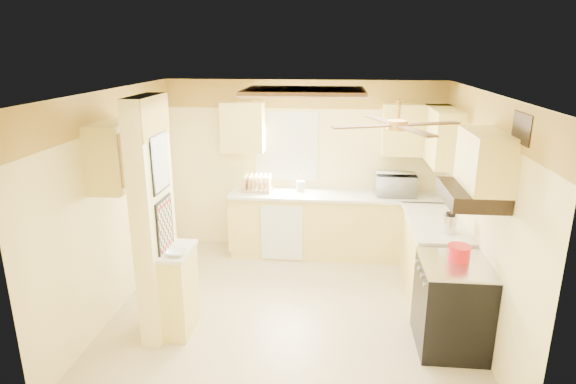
# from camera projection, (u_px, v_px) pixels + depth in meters

# --- Properties ---
(floor) EXTENTS (4.00, 4.00, 0.00)m
(floor) POSITION_uv_depth(u_px,v_px,m) (291.00, 308.00, 5.63)
(floor) COLOR beige
(floor) RESTS_ON ground
(ceiling) EXTENTS (4.00, 4.00, 0.00)m
(ceiling) POSITION_uv_depth(u_px,v_px,m) (291.00, 92.00, 4.91)
(ceiling) COLOR white
(ceiling) RESTS_ON wall_back
(wall_back) EXTENTS (4.00, 0.00, 4.00)m
(wall_back) POSITION_uv_depth(u_px,v_px,m) (303.00, 167.00, 7.08)
(wall_back) COLOR #FFEA9B
(wall_back) RESTS_ON floor
(wall_front) EXTENTS (4.00, 0.00, 4.00)m
(wall_front) POSITION_uv_depth(u_px,v_px,m) (266.00, 291.00, 3.46)
(wall_front) COLOR #FFEA9B
(wall_front) RESTS_ON floor
(wall_left) EXTENTS (0.00, 3.80, 3.80)m
(wall_left) POSITION_uv_depth(u_px,v_px,m) (116.00, 202.00, 5.47)
(wall_left) COLOR #FFEA9B
(wall_left) RESTS_ON floor
(wall_right) EXTENTS (0.00, 3.80, 3.80)m
(wall_right) POSITION_uv_depth(u_px,v_px,m) (479.00, 213.00, 5.08)
(wall_right) COLOR #FFEA9B
(wall_right) RESTS_ON floor
(wallpaper_border) EXTENTS (4.00, 0.02, 0.40)m
(wallpaper_border) POSITION_uv_depth(u_px,v_px,m) (304.00, 94.00, 6.76)
(wallpaper_border) COLOR yellow
(wallpaper_border) RESTS_ON wall_back
(partition_column) EXTENTS (0.20, 0.70, 2.50)m
(partition_column) POSITION_uv_depth(u_px,v_px,m) (154.00, 220.00, 4.88)
(partition_column) COLOR #FFEA9B
(partition_column) RESTS_ON floor
(partition_ledge) EXTENTS (0.25, 0.55, 0.90)m
(partition_ledge) POSITION_uv_depth(u_px,v_px,m) (180.00, 292.00, 5.09)
(partition_ledge) COLOR #E5CB69
(partition_ledge) RESTS_ON floor
(ledge_top) EXTENTS (0.28, 0.58, 0.04)m
(ledge_top) POSITION_uv_depth(u_px,v_px,m) (177.00, 251.00, 4.95)
(ledge_top) COLOR silver
(ledge_top) RESTS_ON partition_ledge
(lower_cabinets_back) EXTENTS (3.00, 0.60, 0.90)m
(lower_cabinets_back) POSITION_uv_depth(u_px,v_px,m) (336.00, 226.00, 6.98)
(lower_cabinets_back) COLOR #E5CB69
(lower_cabinets_back) RESTS_ON floor
(lower_cabinets_right) EXTENTS (0.60, 1.40, 0.90)m
(lower_cabinets_right) POSITION_uv_depth(u_px,v_px,m) (433.00, 258.00, 5.91)
(lower_cabinets_right) COLOR #E5CB69
(lower_cabinets_right) RESTS_ON floor
(countertop_back) EXTENTS (3.04, 0.64, 0.04)m
(countertop_back) POSITION_uv_depth(u_px,v_px,m) (337.00, 195.00, 6.83)
(countertop_back) COLOR silver
(countertop_back) RESTS_ON lower_cabinets_back
(countertop_right) EXTENTS (0.64, 1.44, 0.04)m
(countertop_right) POSITION_uv_depth(u_px,v_px,m) (436.00, 222.00, 5.78)
(countertop_right) COLOR silver
(countertop_right) RESTS_ON lower_cabinets_right
(dishwasher_panel) EXTENTS (0.58, 0.02, 0.80)m
(dishwasher_panel) POSITION_uv_depth(u_px,v_px,m) (282.00, 233.00, 6.76)
(dishwasher_panel) COLOR white
(dishwasher_panel) RESTS_ON lower_cabinets_back
(window) EXTENTS (0.92, 0.02, 1.02)m
(window) POSITION_uv_depth(u_px,v_px,m) (286.00, 146.00, 7.01)
(window) COLOR white
(window) RESTS_ON wall_back
(upper_cab_back_left) EXTENTS (0.60, 0.35, 0.70)m
(upper_cab_back_left) POSITION_uv_depth(u_px,v_px,m) (243.00, 127.00, 6.82)
(upper_cab_back_left) COLOR #E5CB69
(upper_cab_back_left) RESTS_ON wall_back
(upper_cab_back_right) EXTENTS (0.90, 0.35, 0.70)m
(upper_cab_back_right) POSITION_uv_depth(u_px,v_px,m) (415.00, 130.00, 6.59)
(upper_cab_back_right) COLOR #E5CB69
(upper_cab_back_right) RESTS_ON wall_back
(upper_cab_right) EXTENTS (0.35, 1.00, 0.70)m
(upper_cab_right) POSITION_uv_depth(u_px,v_px,m) (443.00, 136.00, 6.12)
(upper_cab_right) COLOR #E5CB69
(upper_cab_right) RESTS_ON wall_right
(upper_cab_left_wall) EXTENTS (0.35, 0.75, 0.70)m
(upper_cab_left_wall) POSITION_uv_depth(u_px,v_px,m) (116.00, 155.00, 5.04)
(upper_cab_left_wall) COLOR #E5CB69
(upper_cab_left_wall) RESTS_ON wall_left
(upper_cab_over_stove) EXTENTS (0.35, 0.76, 0.52)m
(upper_cab_over_stove) POSITION_uv_depth(u_px,v_px,m) (485.00, 160.00, 4.37)
(upper_cab_over_stove) COLOR #E5CB69
(upper_cab_over_stove) RESTS_ON wall_right
(stove) EXTENTS (0.68, 0.77, 0.92)m
(stove) POSITION_uv_depth(u_px,v_px,m) (452.00, 305.00, 4.82)
(stove) COLOR black
(stove) RESTS_ON floor
(range_hood) EXTENTS (0.50, 0.76, 0.14)m
(range_hood) POSITION_uv_depth(u_px,v_px,m) (471.00, 194.00, 4.47)
(range_hood) COLOR black
(range_hood) RESTS_ON upper_cab_over_stove
(poster_menu) EXTENTS (0.02, 0.42, 0.57)m
(poster_menu) POSITION_uv_depth(u_px,v_px,m) (160.00, 163.00, 4.69)
(poster_menu) COLOR black
(poster_menu) RESTS_ON partition_column
(poster_nashville) EXTENTS (0.02, 0.42, 0.57)m
(poster_nashville) POSITION_uv_depth(u_px,v_px,m) (165.00, 225.00, 4.88)
(poster_nashville) COLOR black
(poster_nashville) RESTS_ON partition_column
(ceiling_light_panel) EXTENTS (1.35, 0.95, 0.06)m
(ceiling_light_panel) POSITION_uv_depth(u_px,v_px,m) (304.00, 92.00, 5.39)
(ceiling_light_panel) COLOR brown
(ceiling_light_panel) RESTS_ON ceiling
(ceiling_fan) EXTENTS (1.15, 1.15, 0.26)m
(ceiling_fan) POSITION_uv_depth(u_px,v_px,m) (397.00, 124.00, 4.21)
(ceiling_fan) COLOR gold
(ceiling_fan) RESTS_ON ceiling
(vent_grate) EXTENTS (0.02, 0.40, 0.25)m
(vent_grate) POSITION_uv_depth(u_px,v_px,m) (522.00, 128.00, 3.92)
(vent_grate) COLOR black
(vent_grate) RESTS_ON wall_right
(microwave) EXTENTS (0.56, 0.38, 0.31)m
(microwave) POSITION_uv_depth(u_px,v_px,m) (396.00, 185.00, 6.72)
(microwave) COLOR white
(microwave) RESTS_ON countertop_back
(bowl) EXTENTS (0.20, 0.20, 0.05)m
(bowl) POSITION_uv_depth(u_px,v_px,m) (176.00, 253.00, 4.80)
(bowl) COLOR white
(bowl) RESTS_ON ledge_top
(dutch_oven) EXTENTS (0.23, 0.23, 0.15)m
(dutch_oven) POSITION_uv_depth(u_px,v_px,m) (459.00, 253.00, 4.73)
(dutch_oven) COLOR red
(dutch_oven) RESTS_ON stove
(kettle) EXTENTS (0.16, 0.16, 0.24)m
(kettle) POSITION_uv_depth(u_px,v_px,m) (450.00, 223.00, 5.35)
(kettle) COLOR silver
(kettle) RESTS_ON countertop_right
(dish_rack) EXTENTS (0.42, 0.32, 0.23)m
(dish_rack) POSITION_uv_depth(u_px,v_px,m) (257.00, 185.00, 6.95)
(dish_rack) COLOR tan
(dish_rack) RESTS_ON countertop_back
(utensil_crock) EXTENTS (0.12, 0.12, 0.23)m
(utensil_crock) POSITION_uv_depth(u_px,v_px,m) (301.00, 186.00, 6.94)
(utensil_crock) COLOR white
(utensil_crock) RESTS_ON countertop_back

